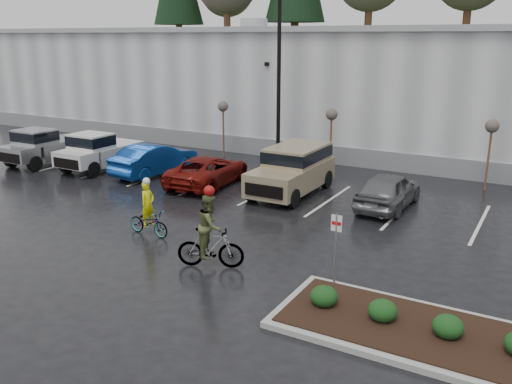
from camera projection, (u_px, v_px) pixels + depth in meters
The scene contains 21 objects.
ground at pixel (214, 265), 16.43m from camera, with size 120.00×120.00×0.00m, color black.
warehouse at pixel (408, 87), 33.80m from camera, with size 60.50×15.50×7.20m.
wooded_ridge at pixel (468, 75), 53.23m from camera, with size 80.00×25.00×6.00m, color #213717.
lamppost at pixel (279, 57), 26.77m from camera, with size 0.50×1.00×9.22m.
sapling_west at pixel (223, 109), 30.32m from camera, with size 0.60×0.60×3.20m.
sapling_mid at pixel (332, 118), 27.25m from camera, with size 0.60×0.60×3.20m.
sapling_east at pixel (492, 130), 23.70m from camera, with size 0.60×0.60×3.20m.
curb_island at pixel (446, 340), 12.26m from camera, with size 8.00×3.00×0.15m, color gray.
mulch_bed at pixel (447, 336), 12.23m from camera, with size 7.60×2.60×0.04m, color black.
shrub_a at pixel (324, 296), 13.58m from camera, with size 0.70×0.70×0.52m, color #133614.
shrub_b at pixel (383, 311), 12.88m from camera, with size 0.70×0.70×0.52m, color #133614.
shrub_c at pixel (448, 327), 12.17m from camera, with size 0.70×0.70×0.52m, color #133614.
fire_lane_sign at pixel (336, 243), 14.41m from camera, with size 0.30×0.05×2.20m.
pickup_silver at pixel (50, 145), 29.50m from camera, with size 2.10×5.20×1.96m, color #9FA1A6, non-canonical shape.
pickup_white at pixel (105, 150), 28.27m from camera, with size 2.10×5.20×1.96m, color silver, non-canonical shape.
car_blue at pixel (155, 159), 26.98m from camera, with size 1.67×4.78×1.58m, color navy.
car_red at pixel (208, 170), 25.11m from camera, with size 2.29×4.97×1.38m, color #670D09.
suv_tan at pixel (291, 171), 23.59m from camera, with size 2.20×5.10×2.06m, color gray, non-canonical shape.
car_grey at pixel (388, 190), 21.76m from camera, with size 1.73×4.31×1.47m, color slate.
cyclist_hivis at pixel (148, 217), 18.76m from camera, with size 1.74×0.69×2.07m.
cyclist_olive at pixel (210, 238), 16.07m from camera, with size 2.03×1.26×2.54m.
Camera 1 is at (8.57, -12.57, 6.70)m, focal length 38.00 mm.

